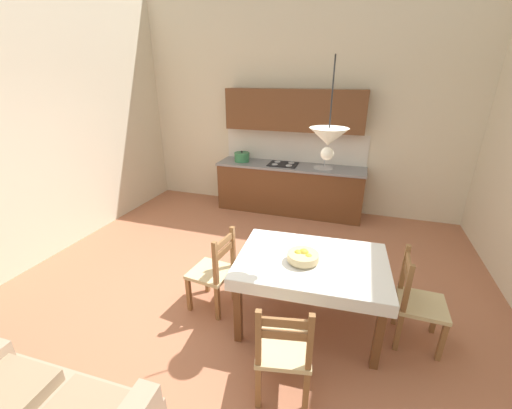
% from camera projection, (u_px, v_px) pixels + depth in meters
% --- Properties ---
extents(ground_plane, '(6.44, 6.62, 0.10)m').
position_uv_depth(ground_plane, '(242.00, 301.00, 3.73)').
color(ground_plane, '#AD6B4C').
extents(wall_back, '(6.44, 0.12, 3.96)m').
position_uv_depth(wall_back, '(300.00, 101.00, 5.67)').
color(wall_back, beige).
rests_on(wall_back, ground_plane).
extents(wall_left, '(0.12, 6.62, 3.96)m').
position_uv_depth(wall_left, '(7.00, 114.00, 3.83)').
color(wall_left, beige).
rests_on(wall_left, ground_plane).
extents(kitchen_cabinetry, '(2.67, 0.63, 2.20)m').
position_uv_depth(kitchen_cabinetry, '(290.00, 167.00, 5.82)').
color(kitchen_cabinetry, brown).
rests_on(kitchen_cabinetry, ground_plane).
extents(dining_table, '(1.50, 1.11, 0.75)m').
position_uv_depth(dining_table, '(311.00, 270.00, 3.12)').
color(dining_table, brown).
rests_on(dining_table, ground_plane).
extents(dining_chair_tv_side, '(0.46, 0.46, 0.93)m').
position_uv_depth(dining_chair_tv_side, '(214.00, 272.00, 3.43)').
color(dining_chair_tv_side, '#D1BC89').
rests_on(dining_chair_tv_side, ground_plane).
extents(dining_chair_camera_side, '(0.50, 0.50, 0.93)m').
position_uv_depth(dining_chair_camera_side, '(283.00, 351.00, 2.44)').
color(dining_chair_camera_side, '#D1BC89').
rests_on(dining_chair_camera_side, ground_plane).
extents(dining_chair_window_side, '(0.43, 0.43, 0.93)m').
position_uv_depth(dining_chair_window_side, '(417.00, 302.00, 2.97)').
color(dining_chair_window_side, '#D1BC89').
rests_on(dining_chair_window_side, ground_plane).
extents(fruit_bowl, '(0.30, 0.30, 0.12)m').
position_uv_depth(fruit_bowl, '(303.00, 256.00, 3.02)').
color(fruit_bowl, tan).
rests_on(fruit_bowl, dining_table).
extents(pendant_lamp, '(0.32, 0.32, 0.80)m').
position_uv_depth(pendant_lamp, '(328.00, 138.00, 2.59)').
color(pendant_lamp, black).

